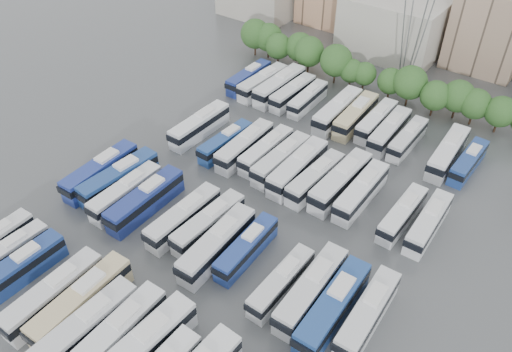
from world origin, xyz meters
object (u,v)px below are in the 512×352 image
Objects in this scene: bus_r0_s6 at (85,328)px; bus_r3_s8 at (376,121)px; bus_r0_s1 at (8,253)px; bus_r3_s0 at (249,78)px; bus_r0_s4 at (53,294)px; bus_r3_s12 at (448,152)px; bus_r2_s9 at (341,181)px; bus_r1_s12 at (333,307)px; bus_r2_s10 at (361,192)px; bus_r1_s0 at (101,171)px; bus_r3_s10 at (408,139)px; bus_r2_s4 at (245,146)px; bus_r1_s7 at (217,244)px; bus_r2_s13 at (429,223)px; bus_r1_s8 at (247,248)px; bus_r2_s1 at (200,125)px; bus_r1_s3 at (145,200)px; bus_r3_s9 at (389,131)px; bus_r0_s7 at (116,335)px; bus_r1_s2 at (126,192)px; bus_r0_s8 at (141,349)px; bus_r3_s4 at (308,99)px; bus_r3_s7 at (356,115)px; bus_r3_s3 at (293,93)px; bus_r1_s10 at (281,282)px; bus_r2_s8 at (315,178)px; bus_r1_s11 at (311,289)px; bus_r2_s7 at (298,167)px; bus_r1_s6 at (209,223)px; bus_r2_s5 at (266,150)px; bus_r0_s2 at (19,269)px; bus_r1_s1 at (119,178)px; bus_r2_s3 at (226,142)px; bus_r1_s5 at (184,217)px; bus_r3_s13 at (468,162)px; bus_r1_s13 at (368,313)px; bus_r3_s1 at (263,82)px; bus_r3_s2 at (280,86)px; bus_r2_s12 at (402,214)px.

bus_r3_s8 is at bearing 83.72° from bus_r0_s6.
bus_r3_s0 is at bearing 93.95° from bus_r0_s1.
bus_r3_s12 is (26.33, 53.18, 0.02)m from bus_r0_s4.
bus_r0_s4 is 40.45m from bus_r2_s9.
bus_r1_s12 is 1.07× the size of bus_r2_s10.
bus_r2_s9 is (29.68, 19.11, 0.05)m from bus_r1_s0.
bus_r2_s4 is at bearing -138.33° from bus_r3_s10.
bus_r2_s9 is at bearing 69.76° from bus_r1_s7.
bus_r3_s12 reaches higher than bus_r2_s13.
bus_r1_s8 is 0.89× the size of bus_r2_s1.
bus_r1_s0 is 1.01× the size of bus_r1_s3.
bus_r3_s8 is 0.96× the size of bus_r3_s9.
bus_r3_s12 is at bearing 70.51° from bus_r0_s7.
bus_r1_s2 is 1.10× the size of bus_r3_s10.
bus_r2_s13 is at bearing -80.34° from bus_r3_s12.
bus_r3_s9 is at bearing 88.37° from bus_r0_s8.
bus_r3_s7 reaches higher than bus_r3_s4.
bus_r2_s9 is 26.39m from bus_r3_s3.
bus_r1_s10 is at bearing -45.28° from bus_r2_s4.
bus_r2_s8 is at bearing 67.94° from bus_r0_s4.
bus_r2_s9 is 1.16× the size of bus_r2_s13.
bus_r1_s11 reaches higher than bus_r3_s12.
bus_r3_s7 is (19.77, 53.71, 0.32)m from bus_r0_s1.
bus_r2_s7 is (-3.56, 34.95, -0.07)m from bus_r0_s8.
bus_r2_s4 is (-19.85, 18.72, 0.24)m from bus_r1_s10.
bus_r0_s8 is 19.35m from bus_r1_s6.
bus_r2_s8 is (9.81, -1.32, 0.05)m from bus_r2_s5.
bus_r2_s7 reaches higher than bus_r0_s2.
bus_r1_s1 is at bearing -156.62° from bus_r2_s13.
bus_r0_s2 is at bearing -123.82° from bus_r3_s12.
bus_r1_s11 is at bearing -110.80° from bus_r2_s13.
bus_r2_s3 is 0.85× the size of bus_r2_s7.
bus_r0_s2 reaches higher than bus_r3_s0.
bus_r1_s5 is at bearing -87.21° from bus_r3_s4.
bus_r1_s6 is 0.90× the size of bus_r1_s12.
bus_r3_s13 is at bearing 23.46° from bus_r2_s1.
bus_r0_s1 is 0.91× the size of bus_r3_s8.
bus_r1_s3 is at bearing -87.49° from bus_r2_s3.
bus_r1_s12 is (36.27, -1.04, 0.06)m from bus_r1_s1.
bus_r1_s0 is 1.00× the size of bus_r1_s7.
bus_r3_s1 is at bearing 136.26° from bus_r1_s13.
bus_r2_s4 is (-13.36, 34.67, -0.16)m from bus_r0_s8.
bus_r2_s9 is (13.20, 0.04, 0.25)m from bus_r2_s5.
bus_r1_s3 is at bearing 68.62° from bus_r0_s1.
bus_r0_s6 is at bearing -139.37° from bus_r1_s12.
bus_r3_s7 is at bearing 69.00° from bus_r2_s5.
bus_r1_s8 is (19.74, 19.09, -0.13)m from bus_r0_s2.
bus_r3_s2 is (-3.12, 19.79, 0.36)m from bus_r2_s3.
bus_r1_s8 is 21.78m from bus_r2_s12.
bus_r0_s7 is at bearing -90.73° from bus_r2_s7.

